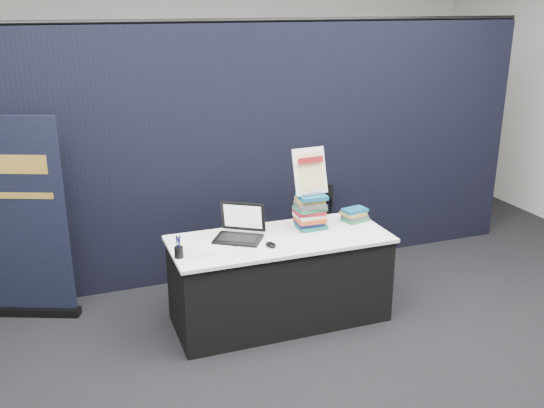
{
  "coord_description": "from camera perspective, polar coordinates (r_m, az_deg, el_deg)",
  "views": [
    {
      "loc": [
        -1.65,
        -3.74,
        2.59
      ],
      "look_at": [
        -0.07,
        0.55,
        1.05
      ],
      "focal_mm": 40.0,
      "sensor_mm": 36.0,
      "label": 1
    }
  ],
  "objects": [
    {
      "name": "stacking_chair",
      "position": [
        6.04,
        4.59,
        -2.0
      ],
      "size": [
        0.42,
        0.43,
        0.84
      ],
      "rotation": [
        0.0,
        0.0,
        -0.12
      ],
      "color": "black",
      "rests_on": "floor"
    },
    {
      "name": "brochure_left",
      "position": [
        4.78,
        -5.36,
        -4.06
      ],
      "size": [
        0.29,
        0.23,
        0.0
      ],
      "primitive_type": "cube",
      "rotation": [
        0.0,
        0.0,
        -0.17
      ],
      "color": "white",
      "rests_on": "display_table"
    },
    {
      "name": "laptop",
      "position": [
        4.92,
        -3.39,
        -2.53
      ],
      "size": [
        0.45,
        0.47,
        0.28
      ],
      "rotation": [
        0.0,
        0.0,
        -0.57
      ],
      "color": "black",
      "rests_on": "display_table"
    },
    {
      "name": "book_stack_short",
      "position": [
        5.35,
        7.83,
        -1.01
      ],
      "size": [
        0.22,
        0.19,
        0.11
      ],
      "rotation": [
        0.0,
        0.0,
        0.22
      ],
      "color": "#20784A",
      "rests_on": "display_table"
    },
    {
      "name": "pen_cup",
      "position": [
        4.61,
        -8.77,
        -4.51
      ],
      "size": [
        0.09,
        0.09,
        0.09
      ],
      "primitive_type": "cylinder",
      "rotation": [
        0.0,
        0.0,
        0.32
      ],
      "color": "black",
      "rests_on": "display_table"
    },
    {
      "name": "pullup_banner",
      "position": [
        5.42,
        -22.1,
        -2.4
      ],
      "size": [
        0.72,
        0.37,
        1.74
      ],
      "rotation": [
        0.0,
        0.0,
        -0.39
      ],
      "color": "black",
      "rests_on": "floor"
    },
    {
      "name": "book_stack_tall",
      "position": [
        5.12,
        3.66,
        -0.69
      ],
      "size": [
        0.25,
        0.2,
        0.3
      ],
      "rotation": [
        0.0,
        0.0,
        -0.03
      ],
      "color": "#185E58",
      "rests_on": "display_table"
    },
    {
      "name": "floor",
      "position": [
        4.84,
        3.11,
        -13.73
      ],
      "size": [
        8.0,
        8.0,
        0.0
      ],
      "primitive_type": "plane",
      "color": "black",
      "rests_on": "ground"
    },
    {
      "name": "brochure_mid",
      "position": [
        4.67,
        -6.96,
        -4.71
      ],
      "size": [
        0.32,
        0.29,
        0.0
      ],
      "primitive_type": "cube",
      "rotation": [
        0.0,
        0.0,
        -0.57
      ],
      "color": "silver",
      "rests_on": "display_table"
    },
    {
      "name": "brochure_right",
      "position": [
        4.67,
        -3.05,
        -4.55
      ],
      "size": [
        0.36,
        0.3,
        0.0
      ],
      "primitive_type": "cube",
      "rotation": [
        0.0,
        0.0,
        -0.29
      ],
      "color": "silver",
      "rests_on": "display_table"
    },
    {
      "name": "info_sign",
      "position": [
        5.04,
        3.6,
        3.05
      ],
      "size": [
        0.3,
        0.16,
        0.4
      ],
      "rotation": [
        0.0,
        0.0,
        0.09
      ],
      "color": "black",
      "rests_on": "book_stack_tall"
    },
    {
      "name": "display_table",
      "position": [
        5.1,
        0.74,
        -7.06
      ],
      "size": [
        1.8,
        0.75,
        0.75
      ],
      "color": "black",
      "rests_on": "floor"
    },
    {
      "name": "wall_back",
      "position": [
        7.96,
        -8.32,
        12.4
      ],
      "size": [
        8.0,
        0.02,
        3.5
      ],
      "primitive_type": "cube",
      "color": "beige",
      "rests_on": "floor"
    },
    {
      "name": "mouse",
      "position": [
        4.77,
        -0.12,
        -3.84
      ],
      "size": [
        0.1,
        0.12,
        0.03
      ],
      "primitive_type": "ellipsoid",
      "rotation": [
        0.0,
        0.0,
        0.27
      ],
      "color": "black",
      "rests_on": "display_table"
    },
    {
      "name": "drape_partition",
      "position": [
        5.76,
        -2.96,
        4.66
      ],
      "size": [
        6.0,
        0.08,
        2.4
      ],
      "primitive_type": "cube",
      "color": "black",
      "rests_on": "floor"
    }
  ]
}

